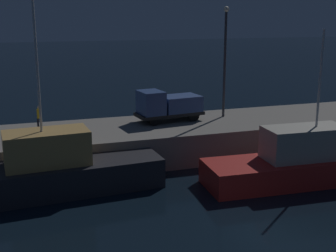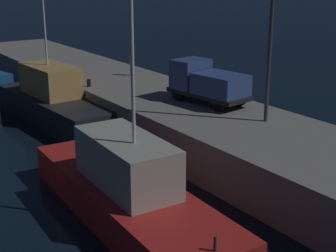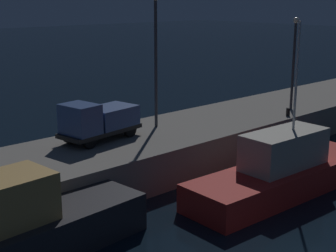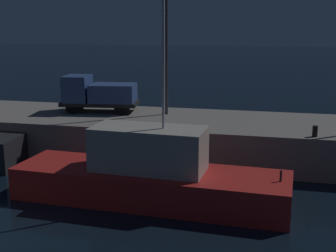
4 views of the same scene
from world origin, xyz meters
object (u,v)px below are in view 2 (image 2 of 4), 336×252
object	(u,v)px
lamp_post_west	(271,25)
fishing_boat_blue	(55,102)
dockworker	(132,63)
utility_truck	(207,82)
bollard_west	(89,83)
fishing_trawler_red	(128,191)

from	to	relation	value
lamp_post_west	fishing_boat_blue	bearing A→B (deg)	-155.42
fishing_boat_blue	dockworker	size ratio (longest dim) A/B	7.20
fishing_boat_blue	utility_truck	distance (m)	10.90
fishing_boat_blue	bollard_west	size ratio (longest dim) A/B	24.82
fishing_trawler_red	bollard_west	bearing A→B (deg)	159.92
bollard_west	dockworker	bearing A→B (deg)	109.83
dockworker	fishing_trawler_red	bearing A→B (deg)	-31.19
lamp_post_west	dockworker	size ratio (longest dim) A/B	5.05
fishing_boat_blue	lamp_post_west	distance (m)	16.02
fishing_boat_blue	bollard_west	world-z (taller)	fishing_boat_blue
lamp_post_west	utility_truck	distance (m)	6.02
fishing_boat_blue	dockworker	distance (m)	6.76
lamp_post_west	bollard_west	size ratio (longest dim) A/B	17.43
fishing_boat_blue	bollard_west	bearing A→B (deg)	67.08
dockworker	bollard_west	size ratio (longest dim) A/B	3.45
fishing_trawler_red	utility_truck	xyz separation A→B (m)	(-6.11, 9.01, 2.33)
fishing_boat_blue	utility_truck	xyz separation A→B (m)	(8.81, 6.04, 2.21)
lamp_post_west	dockworker	world-z (taller)	lamp_post_west
utility_truck	bollard_west	distance (m)	8.86
lamp_post_west	dockworker	distance (m)	14.73
lamp_post_west	utility_truck	bearing A→B (deg)	-178.14
fishing_boat_blue	dockworker	bearing A→B (deg)	95.70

